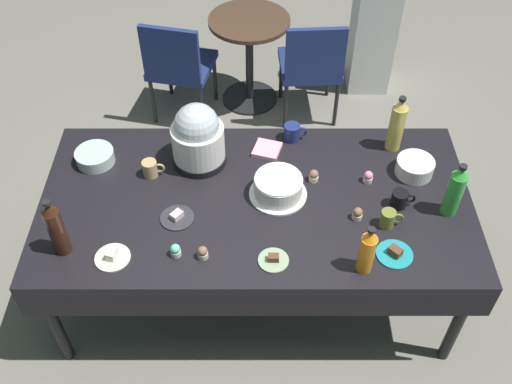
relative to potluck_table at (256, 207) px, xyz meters
name	(u,v)px	position (x,y,z in m)	size (l,w,h in m)	color
ground	(256,283)	(0.00, 0.00, -0.69)	(9.00, 9.00, 0.00)	slate
potluck_table	(256,207)	(0.00, 0.00, 0.00)	(2.20, 1.10, 0.75)	black
frosted_layer_cake	(278,187)	(0.11, 0.03, 0.12)	(0.30, 0.30, 0.12)	silver
slow_cooker	(198,137)	(-0.30, 0.28, 0.23)	(0.29, 0.29, 0.37)	black
glass_salad_bowl	(95,156)	(-0.87, 0.27, 0.10)	(0.21, 0.21, 0.07)	#B2C6BC
ceramic_snack_bowl	(415,167)	(0.84, 0.19, 0.11)	(0.20, 0.20, 0.09)	silver
dessert_plate_cream	(112,256)	(-0.67, -0.38, 0.07)	(0.17, 0.17, 0.05)	beige
dessert_plate_charcoal	(177,217)	(-0.39, -0.13, 0.07)	(0.17, 0.17, 0.04)	#2D2D33
dessert_plate_sage	(273,260)	(0.08, -0.39, 0.07)	(0.14, 0.14, 0.04)	#8CA87F
dessert_plate_teal	(395,254)	(0.65, -0.36, 0.07)	(0.17, 0.17, 0.05)	teal
cupcake_rose	(357,214)	(0.50, -0.13, 0.09)	(0.05, 0.05, 0.07)	beige
cupcake_cocoa	(175,250)	(-0.37, -0.36, 0.09)	(0.05, 0.05, 0.07)	beige
cupcake_berry	(203,253)	(-0.25, -0.37, 0.09)	(0.05, 0.05, 0.07)	beige
cupcake_mint	(314,176)	(0.30, 0.13, 0.09)	(0.05, 0.05, 0.07)	beige
cupcake_lemon	(368,177)	(0.58, 0.13, 0.09)	(0.05, 0.05, 0.07)	beige
soda_bottle_cola	(56,228)	(-0.90, -0.33, 0.22)	(0.08, 0.08, 0.34)	#33190F
soda_bottle_ginger_ale	(397,125)	(0.76, 0.39, 0.22)	(0.08, 0.08, 0.34)	gold
soda_bottle_orange_juice	(367,251)	(0.49, -0.43, 0.19)	(0.07, 0.07, 0.28)	orange
soda_bottle_lime_soda	(455,191)	(0.96, -0.08, 0.21)	(0.08, 0.08, 0.32)	green
coffee_mug_navy	(293,132)	(0.20, 0.46, 0.11)	(0.13, 0.09, 0.10)	navy
coffee_mug_tan	(151,168)	(-0.55, 0.17, 0.11)	(0.12, 0.08, 0.09)	tan
coffee_mug_black	(400,199)	(0.72, -0.05, 0.11)	(0.12, 0.08, 0.09)	black
coffee_mug_olive	(388,219)	(0.64, -0.18, 0.11)	(0.11, 0.07, 0.09)	olive
paper_napkin_stack	(267,150)	(0.06, 0.36, 0.07)	(0.14, 0.14, 0.02)	pink
maroon_chair_left	(179,63)	(-0.57, 1.58, -0.20)	(0.53, 0.53, 0.85)	navy
maroon_chair_right	(312,64)	(0.40, 1.58, -0.20)	(0.47, 0.47, 0.85)	navy
round_cafe_table	(250,46)	(-0.05, 1.80, -0.19)	(0.60, 0.60, 0.72)	#473323
water_cooler	(375,20)	(0.91, 2.02, -0.10)	(0.32, 0.32, 1.24)	silver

